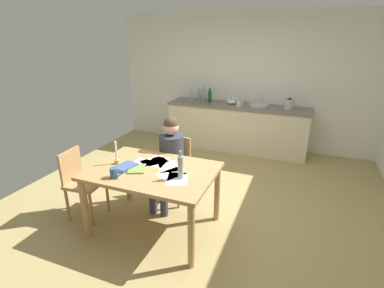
% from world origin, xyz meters
% --- Properties ---
extents(ground_plane, '(5.20, 5.20, 0.04)m').
position_xyz_m(ground_plane, '(0.00, 0.00, -0.02)').
color(ground_plane, tan).
extents(wall_back, '(5.20, 0.12, 2.60)m').
position_xyz_m(wall_back, '(0.00, 2.60, 1.30)').
color(wall_back, silver).
rests_on(wall_back, ground).
extents(kitchen_counter, '(2.73, 0.64, 0.90)m').
position_xyz_m(kitchen_counter, '(0.00, 2.24, 0.45)').
color(kitchen_counter, beige).
rests_on(kitchen_counter, ground).
extents(dining_table, '(1.39, 0.97, 0.77)m').
position_xyz_m(dining_table, '(-0.29, -0.65, 0.67)').
color(dining_table, tan).
rests_on(dining_table, ground).
extents(chair_at_table, '(0.42, 0.42, 0.87)m').
position_xyz_m(chair_at_table, '(-0.35, 0.07, 0.49)').
color(chair_at_table, tan).
rests_on(chair_at_table, ground).
extents(person_seated, '(0.34, 0.60, 1.19)m').
position_xyz_m(person_seated, '(-0.36, -0.08, 0.68)').
color(person_seated, '#333842').
rests_on(person_seated, ground).
extents(chair_side_empty, '(0.43, 0.43, 0.87)m').
position_xyz_m(chair_side_empty, '(-1.24, -0.75, 0.49)').
color(chair_side_empty, tan).
rests_on(chair_side_empty, ground).
extents(coffee_mug, '(0.13, 0.09, 0.11)m').
position_xyz_m(coffee_mug, '(-0.56, -0.97, 0.82)').
color(coffee_mug, '#33598C').
rests_on(coffee_mug, dining_table).
extents(candlestick, '(0.06, 0.06, 0.28)m').
position_xyz_m(candlestick, '(-0.74, -0.67, 0.84)').
color(candlestick, gold).
rests_on(candlestick, dining_table).
extents(book_magazine, '(0.26, 0.29, 0.02)m').
position_xyz_m(book_magazine, '(-0.44, -0.72, 0.78)').
color(book_magazine, olive).
rests_on(book_magazine, dining_table).
extents(book_cookery, '(0.22, 0.27, 0.03)m').
position_xyz_m(book_cookery, '(-0.58, -0.73, 0.78)').
color(book_cookery, '#40588E').
rests_on(book_cookery, dining_table).
extents(paper_letter, '(0.35, 0.36, 0.00)m').
position_xyz_m(paper_letter, '(-0.37, -0.45, 0.77)').
color(paper_letter, white).
rests_on(paper_letter, dining_table).
extents(paper_bill, '(0.34, 0.36, 0.00)m').
position_xyz_m(paper_bill, '(-0.15, -0.52, 0.77)').
color(paper_bill, white).
rests_on(paper_bill, dining_table).
extents(paper_envelope, '(0.33, 0.36, 0.00)m').
position_xyz_m(paper_envelope, '(-0.04, -0.67, 0.77)').
color(paper_envelope, white).
rests_on(paper_envelope, dining_table).
extents(paper_receipt, '(0.29, 0.35, 0.00)m').
position_xyz_m(paper_receipt, '(0.06, -0.76, 0.77)').
color(paper_receipt, white).
rests_on(paper_receipt, dining_table).
extents(paper_notice, '(0.22, 0.30, 0.00)m').
position_xyz_m(paper_notice, '(-0.48, -0.58, 0.77)').
color(paper_notice, white).
rests_on(paper_notice, dining_table).
extents(paper_flyer, '(0.23, 0.31, 0.00)m').
position_xyz_m(paper_flyer, '(-0.33, -0.45, 0.77)').
color(paper_flyer, white).
rests_on(paper_flyer, dining_table).
extents(wine_bottle_on_table, '(0.06, 0.06, 0.31)m').
position_xyz_m(wine_bottle_on_table, '(0.09, -0.74, 0.90)').
color(wine_bottle_on_table, '#8C999E').
rests_on(wine_bottle_on_table, dining_table).
extents(sink_unit, '(0.36, 0.36, 0.24)m').
position_xyz_m(sink_unit, '(0.40, 2.24, 0.92)').
color(sink_unit, '#B2B7BC').
rests_on(sink_unit, kitchen_counter).
extents(bottle_oil, '(0.06, 0.06, 0.26)m').
position_xyz_m(bottle_oil, '(-0.94, 2.17, 1.01)').
color(bottle_oil, '#8C999E').
rests_on(bottle_oil, kitchen_counter).
extents(bottle_vinegar, '(0.07, 0.07, 0.25)m').
position_xyz_m(bottle_vinegar, '(-0.83, 2.33, 1.01)').
color(bottle_vinegar, '#8C999E').
rests_on(bottle_vinegar, kitchen_counter).
extents(bottle_wine_red, '(0.07, 0.07, 0.32)m').
position_xyz_m(bottle_wine_red, '(-0.73, 2.30, 1.03)').
color(bottle_wine_red, '#8C999E').
rests_on(bottle_wine_red, kitchen_counter).
extents(bottle_sauce, '(0.07, 0.07, 0.29)m').
position_xyz_m(bottle_sauce, '(-0.58, 2.27, 1.02)').
color(bottle_sauce, '#194C23').
rests_on(bottle_sauce, kitchen_counter).
extents(mixing_bowl, '(0.18, 0.18, 0.08)m').
position_xyz_m(mixing_bowl, '(-0.13, 2.28, 0.94)').
color(mixing_bowl, white).
rests_on(mixing_bowl, kitchen_counter).
extents(stovetop_kettle, '(0.18, 0.18, 0.22)m').
position_xyz_m(stovetop_kettle, '(0.94, 2.24, 1.00)').
color(stovetop_kettle, '#B7BABF').
rests_on(stovetop_kettle, kitchen_counter).
extents(wine_glass_near_sink, '(0.07, 0.07, 0.15)m').
position_xyz_m(wine_glass_near_sink, '(0.05, 2.39, 1.01)').
color(wine_glass_near_sink, silver).
rests_on(wine_glass_near_sink, kitchen_counter).
extents(wine_glass_by_kettle, '(0.07, 0.07, 0.15)m').
position_xyz_m(wine_glass_by_kettle, '(-0.05, 2.39, 1.01)').
color(wine_glass_by_kettle, silver).
rests_on(wine_glass_by_kettle, kitchen_counter).
extents(wine_glass_back_left, '(0.07, 0.07, 0.15)m').
position_xyz_m(wine_glass_back_left, '(-0.13, 2.39, 1.01)').
color(wine_glass_back_left, silver).
rests_on(wine_glass_back_left, kitchen_counter).
extents(wine_glass_back_right, '(0.07, 0.07, 0.15)m').
position_xyz_m(wine_glass_back_right, '(-0.24, 2.39, 1.01)').
color(wine_glass_back_right, silver).
rests_on(wine_glass_back_right, kitchen_counter).
extents(teacup_on_counter, '(0.11, 0.07, 0.11)m').
position_xyz_m(teacup_on_counter, '(0.05, 2.09, 0.95)').
color(teacup_on_counter, white).
rests_on(teacup_on_counter, kitchen_counter).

